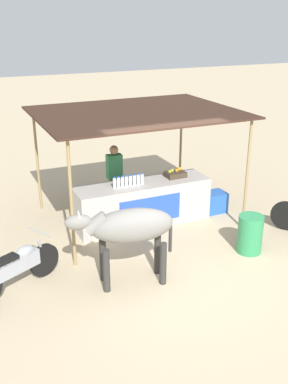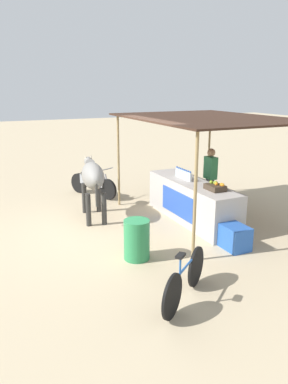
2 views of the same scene
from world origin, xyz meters
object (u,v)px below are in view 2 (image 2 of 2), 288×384
(stall_counter, at_px, (192,201))
(cooler_box, at_px, (234,237))
(water_barrel, at_px, (137,240))
(fruit_crate, at_px, (215,187))
(cow, at_px, (92,177))
(bicycle_leaning, at_px, (185,279))
(vendor_behind_counter, at_px, (210,180))
(motorcycle_parked, at_px, (93,182))

(stall_counter, height_order, cooler_box, stall_counter)
(cooler_box, bearing_deg, water_barrel, -101.53)
(fruit_crate, bearing_deg, cow, -133.34)
(stall_counter, xyz_separation_m, cow, (-1.19, -2.08, 0.55))
(fruit_crate, distance_m, cooler_box, 1.24)
(fruit_crate, xyz_separation_m, water_barrel, (0.54, -2.11, -0.65))
(stall_counter, relative_size, cow, 1.62)
(cooler_box, relative_size, bicycle_leaning, 0.45)
(stall_counter, xyz_separation_m, vendor_behind_counter, (-0.36, 0.75, 0.37))
(stall_counter, xyz_separation_m, bicycle_leaning, (2.99, -1.97, -0.13))
(fruit_crate, height_order, motorcycle_parked, fruit_crate)
(cooler_box, bearing_deg, bicycle_leaning, -57.03)
(fruit_crate, relative_size, cooler_box, 0.73)
(water_barrel, height_order, motorcycle_parked, motorcycle_parked)
(water_barrel, height_order, bicycle_leaning, bicycle_leaning)
(vendor_behind_counter, bearing_deg, cooler_box, -21.74)
(stall_counter, distance_m, vendor_behind_counter, 0.91)
(vendor_behind_counter, height_order, motorcycle_parked, vendor_behind_counter)
(vendor_behind_counter, distance_m, motorcycle_parked, 3.50)
(cooler_box, distance_m, cow, 3.65)
(vendor_behind_counter, xyz_separation_m, water_barrel, (1.73, -2.80, -0.47))
(cow, relative_size, bicycle_leaning, 1.40)
(stall_counter, distance_m, bicycle_leaning, 3.58)
(cow, bearing_deg, vendor_behind_counter, 73.74)
(cooler_box, distance_m, bicycle_leaning, 2.24)
(fruit_crate, xyz_separation_m, motorcycle_parked, (-3.82, -1.58, -0.61))
(fruit_crate, xyz_separation_m, vendor_behind_counter, (-1.19, 0.69, -0.18))
(stall_counter, bearing_deg, vendor_behind_counter, 115.73)
(cooler_box, bearing_deg, stall_counter, 176.86)
(vendor_behind_counter, bearing_deg, stall_counter, -64.27)
(cooler_box, relative_size, cow, 0.32)
(vendor_behind_counter, relative_size, cooler_box, 2.75)
(vendor_behind_counter, bearing_deg, cow, -106.26)
(cow, bearing_deg, motorcycle_parked, 162.59)
(water_barrel, bearing_deg, cooler_box, 78.47)
(cooler_box, distance_m, motorcycle_parked, 4.97)
(water_barrel, bearing_deg, stall_counter, 123.77)
(stall_counter, height_order, bicycle_leaning, stall_counter)
(stall_counter, bearing_deg, cooler_box, -3.14)
(cooler_box, height_order, water_barrel, water_barrel)
(water_barrel, bearing_deg, vendor_behind_counter, 121.74)
(fruit_crate, height_order, cow, cow)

